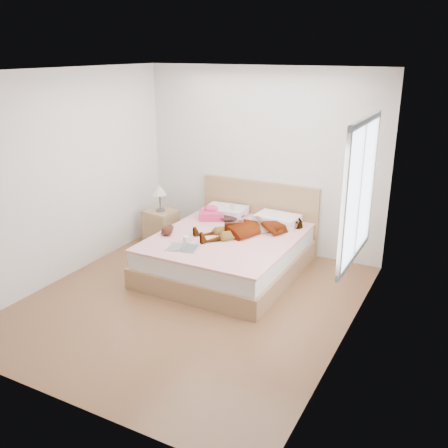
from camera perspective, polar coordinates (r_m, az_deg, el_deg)
name	(u,v)px	position (r m, az deg, el deg)	size (l,w,h in m)	color
ground	(190,301)	(5.95, -3.86, -8.81)	(4.00, 4.00, 0.00)	#502D19
woman	(252,225)	(6.56, 3.21, -0.13)	(0.58, 1.54, 0.21)	white
hair	(229,214)	(7.20, 0.57, 1.17)	(0.47, 0.57, 0.09)	black
phone	(232,205)	(7.08, 0.90, 2.13)	(0.05, 0.10, 0.01)	silver
room_shell	(359,191)	(5.02, 15.22, 3.61)	(4.00, 4.00, 4.00)	white
bed	(230,250)	(6.64, 0.74, -2.98)	(1.80, 2.08, 1.00)	brown
towel	(212,213)	(7.11, -1.44, 1.21)	(0.45, 0.42, 0.19)	#E83F6B
magazine	(183,248)	(6.09, -4.76, -2.73)	(0.44, 0.35, 0.02)	silver
coffee_mug	(186,240)	(6.24, -4.33, -1.81)	(0.12, 0.09, 0.09)	white
plush_toy	(167,230)	(6.53, -6.48, -0.70)	(0.16, 0.22, 0.12)	black
nightstand	(161,224)	(7.56, -7.21, -0.06)	(0.47, 0.43, 0.92)	brown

